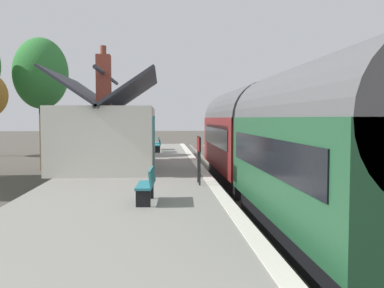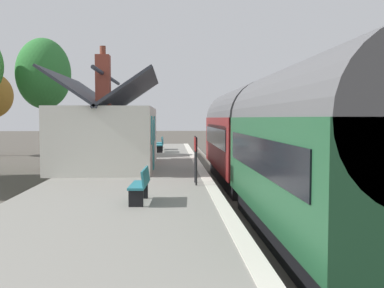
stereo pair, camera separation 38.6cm
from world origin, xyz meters
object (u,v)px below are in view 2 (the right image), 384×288
at_px(bench_by_lamp, 161,145).
at_px(planter_bench_left, 121,149).
at_px(station_sign_board, 196,148).
at_px(planter_bench_right, 118,143).
at_px(planter_under_sign, 109,151).
at_px(tree_far_left, 44,74).
at_px(bench_near_building, 161,143).
at_px(planter_corner_building, 136,150).
at_px(planter_by_door, 154,143).
at_px(train, 267,140).
at_px(bench_mid_platform, 141,184).
at_px(station_building, 109,135).

bearing_deg(bench_by_lamp, planter_bench_left, 140.47).
relative_size(bench_by_lamp, station_sign_board, 0.89).
bearing_deg(planter_bench_right, planter_under_sign, 179.59).
relative_size(station_sign_board, tree_far_left, 0.21).
bearing_deg(station_sign_board, bench_near_building, 5.43).
relative_size(planter_corner_building, planter_by_door, 1.00).
height_order(train, bench_by_lamp, train).
relative_size(train, planter_bench_left, 24.24).
bearing_deg(planter_bench_right, planter_corner_building, -162.99).
bearing_deg(planter_under_sign, bench_near_building, -32.69).
height_order(bench_by_lamp, planter_bench_right, planter_bench_right).
relative_size(bench_mid_platform, planter_under_sign, 1.31).
bearing_deg(planter_by_door, station_building, 173.33).
bearing_deg(planter_by_door, bench_near_building, -165.25).
bearing_deg(planter_bench_right, tree_far_left, 141.42).
bearing_deg(train, bench_near_building, 15.01).
relative_size(train, station_building, 2.55).
bearing_deg(bench_mid_platform, bench_by_lamp, -0.47).
bearing_deg(planter_bench_left, bench_mid_platform, -171.50).
xyz_separation_m(planter_under_sign, planter_bench_right, (4.26, -0.03, 0.20)).
bearing_deg(planter_bench_right, bench_mid_platform, -171.42).
height_order(planter_corner_building, tree_far_left, tree_far_left).
height_order(planter_corner_building, planter_by_door, planter_corner_building).
relative_size(bench_by_lamp, tree_far_left, 0.19).
bearing_deg(planter_corner_building, bench_near_building, -12.53).
xyz_separation_m(bench_mid_platform, planter_bench_right, (18.61, 2.81, 0.01)).
bearing_deg(planter_under_sign, station_building, -171.81).
bearing_deg(planter_corner_building, planter_bench_left, 52.95).
bearing_deg(bench_near_building, bench_mid_platform, 179.73).
xyz_separation_m(train, bench_mid_platform, (-3.84, 4.13, -0.94)).
relative_size(train, bench_near_building, 13.68).
height_order(bench_near_building, planter_corner_building, bench_near_building).
bearing_deg(planter_bench_left, station_sign_board, -161.26).
relative_size(station_building, bench_mid_platform, 5.36).
height_order(planter_bench_right, tree_far_left, tree_far_left).
xyz_separation_m(planter_under_sign, tree_far_left, (-0.25, 3.57, 4.37)).
height_order(planter_bench_left, station_sign_board, station_sign_board).
xyz_separation_m(station_building, bench_near_building, (10.61, -2.05, -0.97)).
xyz_separation_m(bench_by_lamp, tree_far_left, (-2.54, 6.54, 4.17)).
bearing_deg(bench_mid_platform, planter_bench_left, 8.50).
height_order(bench_mid_platform, tree_far_left, tree_far_left).
xyz_separation_m(planter_by_door, planter_bench_right, (-2.43, 2.33, 0.18)).
bearing_deg(bench_mid_platform, station_building, 13.33).
distance_m(train, bench_mid_platform, 5.71).
bearing_deg(bench_near_building, planter_by_door, 14.75).
height_order(train, station_building, station_building).
bearing_deg(station_sign_board, planter_corner_building, 15.21).
height_order(station_building, tree_far_left, tree_far_left).
height_order(train, bench_near_building, train).
relative_size(planter_by_door, planter_bench_right, 0.79).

